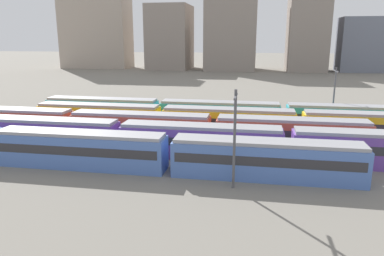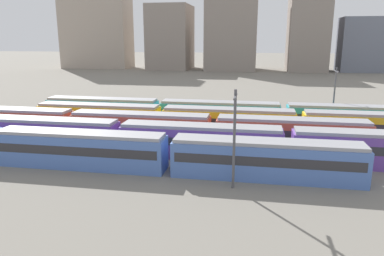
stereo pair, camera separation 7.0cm
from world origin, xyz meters
name	(u,v)px [view 1 (the left image)]	position (x,y,z in m)	size (l,w,h in m)	color
ground_plane	(64,137)	(0.00, 10.40, 0.00)	(600.00, 600.00, 0.00)	slate
train_track_0	(80,149)	(7.68, 0.00, 1.90)	(55.80, 3.06, 3.75)	#4C70BC
train_track_2	(141,127)	(10.82, 10.40, 1.90)	(55.80, 3.06, 3.75)	#BC4C38
catenary_pole_0	(235,134)	(23.66, -2.89, 4.96)	(0.24, 3.20, 8.87)	#4C4C51
catenary_pole_1	(334,93)	(36.90, 23.74, 4.97)	(0.24, 3.20, 8.88)	#4C4C51
distant_building_0	(95,12)	(-45.19, 123.24, 24.03)	(29.62, 13.41, 48.05)	#A89989
distant_building_1	(170,38)	(-11.73, 123.24, 13.29)	(17.03, 21.55, 26.58)	gray
distant_building_2	(232,22)	(14.29, 123.24, 19.49)	(20.48, 21.49, 38.97)	gray
distant_building_3	(308,25)	(44.53, 123.24, 18.15)	(15.08, 20.82, 36.31)	gray
distant_building_4	(364,45)	(66.36, 123.24, 10.49)	(18.76, 13.24, 20.98)	slate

